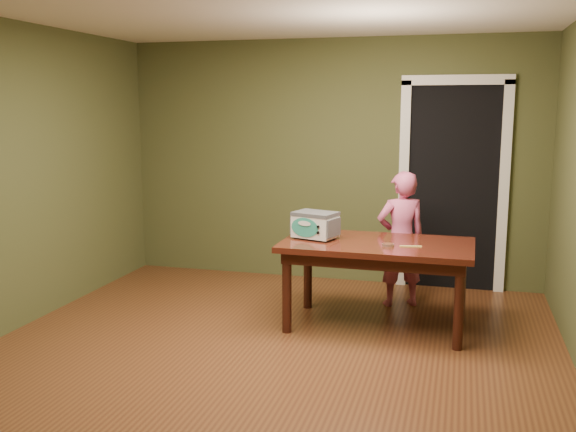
{
  "coord_description": "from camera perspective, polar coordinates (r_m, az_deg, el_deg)",
  "views": [
    {
      "loc": [
        1.39,
        -4.29,
        1.89
      ],
      "look_at": [
        -0.06,
        1.0,
        0.95
      ],
      "focal_mm": 40.0,
      "sensor_mm": 36.0,
      "label": 1
    }
  ],
  "objects": [
    {
      "name": "dining_table",
      "position": [
        5.53,
        7.92,
        -3.33
      ],
      "size": [
        1.62,
        0.93,
        0.75
      ],
      "rotation": [
        0.0,
        0.0,
        -0.02
      ],
      "color": "#3B190D",
      "rests_on": "floor"
    },
    {
      "name": "toy_oven",
      "position": [
        5.58,
        2.43,
        -0.73
      ],
      "size": [
        0.43,
        0.35,
        0.24
      ],
      "rotation": [
        0.0,
        0.0,
        -0.31
      ],
      "color": "#4C4F54",
      "rests_on": "dining_table"
    },
    {
      "name": "spatula",
      "position": [
        5.37,
        10.85,
        -2.66
      ],
      "size": [
        0.18,
        0.06,
        0.01
      ],
      "primitive_type": "cube",
      "rotation": [
        0.0,
        0.0,
        0.19
      ],
      "color": "#E7D764",
      "rests_on": "dining_table"
    },
    {
      "name": "baking_pan",
      "position": [
        5.36,
        8.89,
        -2.54
      ],
      "size": [
        0.1,
        0.1,
        0.02
      ],
      "color": "silver",
      "rests_on": "dining_table"
    },
    {
      "name": "doorway",
      "position": [
        7.12,
        14.47,
        2.7
      ],
      "size": [
        1.1,
        0.66,
        2.25
      ],
      "color": "black",
      "rests_on": "ground"
    },
    {
      "name": "room_shell",
      "position": [
        4.51,
        -2.68,
        7.38
      ],
      "size": [
        4.52,
        5.02,
        2.61
      ],
      "color": "#434826",
      "rests_on": "ground"
    },
    {
      "name": "floor",
      "position": [
        4.89,
        -2.51,
        -13.03
      ],
      "size": [
        5.0,
        5.0,
        0.0
      ],
      "primitive_type": "plane",
      "color": "brown",
      "rests_on": "ground"
    },
    {
      "name": "child",
      "position": [
        6.18,
        10.01,
        -2.03
      ],
      "size": [
        0.56,
        0.48,
        1.29
      ],
      "primitive_type": "imported",
      "rotation": [
        0.0,
        0.0,
        3.57
      ],
      "color": "#CF5584",
      "rests_on": "floor"
    }
  ]
}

